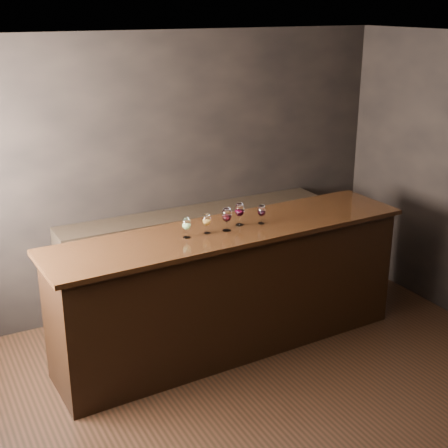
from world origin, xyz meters
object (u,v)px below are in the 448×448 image
glass_red_b (240,210)px  glass_red_c (262,211)px  back_bar_shelf (196,258)px  glass_red_a (227,216)px  glass_white (186,224)px  glass_amber (207,220)px  bar_counter (231,291)px

glass_red_b → glass_red_c: glass_red_b is taller
back_bar_shelf → glass_red_a: bearing=-100.0°
glass_white → glass_red_c: 0.74m
glass_white → glass_red_a: bearing=-1.4°
glass_white → glass_red_a: glass_red_a is taller
back_bar_shelf → glass_amber: glass_amber is taller
bar_counter → back_bar_shelf: bearing=80.9°
glass_red_a → glass_red_b: glass_red_a is taller
bar_counter → back_bar_shelf: (0.12, 0.97, -0.05)m
back_bar_shelf → glass_white: (-0.56, -0.99, 0.78)m
glass_red_a → bar_counter: bearing=30.7°
glass_white → glass_red_b: 0.55m
glass_red_c → glass_red_b: bearing=163.0°
bar_counter → glass_red_b: (0.11, 0.04, 0.74)m
glass_red_a → glass_red_b: 0.19m
back_bar_shelf → glass_amber: bearing=-110.1°
bar_counter → glass_red_a: glass_red_a is taller
bar_counter → glass_red_c: bearing=-6.0°
glass_white → glass_red_c: glass_white is taller
glass_red_a → glass_white: bearing=178.6°
glass_amber → glass_red_c: bearing=-1.0°
glass_red_b → glass_red_c: (0.19, -0.06, -0.02)m
glass_white → glass_red_a: (0.38, -0.01, 0.02)m
back_bar_shelf → glass_red_a: size_ratio=13.99×
glass_white → back_bar_shelf: bearing=60.8°
glass_red_a → back_bar_shelf: bearing=80.0°
back_bar_shelf → glass_white: size_ratio=16.42×
bar_counter → glass_red_a: 0.75m
back_bar_shelf → glass_red_c: (0.18, -0.99, 0.77)m
glass_white → glass_amber: bearing=5.0°
back_bar_shelf → glass_red_b: bearing=-90.5°
glass_red_a → glass_red_c: size_ratio=1.19×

